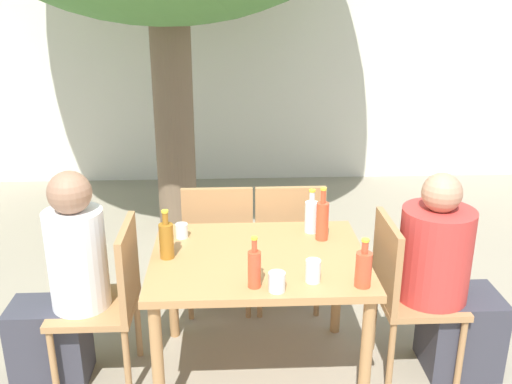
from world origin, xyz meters
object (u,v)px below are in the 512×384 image
at_px(patio_chair_1, 404,287).
at_px(soda_bottle_4, 322,220).
at_px(soda_bottle_1, 364,268).
at_px(drinking_glass_2, 277,282).
at_px(patio_chair_2, 218,239).
at_px(water_bottle_3, 311,216).
at_px(patio_chair_3, 288,238).
at_px(person_seated_0, 64,292).
at_px(soda_bottle_2, 254,268).
at_px(dining_table_front, 259,271).
at_px(drinking_glass_1, 182,231).
at_px(amber_bottle_0, 166,240).
at_px(drinking_glass_0, 313,271).
at_px(patio_chair_0, 109,294).
at_px(person_seated_1, 447,285).

height_order(patio_chair_1, soda_bottle_4, soda_bottle_4).
bearing_deg(patio_chair_1, soda_bottle_1, 136.93).
relative_size(patio_chair_1, drinking_glass_2, 9.74).
relative_size(patio_chair_2, water_bottle_3, 3.54).
bearing_deg(patio_chair_3, person_seated_0, 28.26).
distance_m(soda_bottle_2, water_bottle_3, 0.72).
relative_size(dining_table_front, drinking_glass_1, 13.82).
distance_m(amber_bottle_0, drinking_glass_1, 0.27).
xyz_separation_m(patio_chair_1, drinking_glass_1, (-1.23, 0.25, 0.25)).
relative_size(amber_bottle_0, soda_bottle_1, 1.09).
bearing_deg(amber_bottle_0, soda_bottle_4, 12.91).
relative_size(dining_table_front, drinking_glass_0, 10.11).
bearing_deg(patio_chair_2, amber_bottle_0, 69.71).
bearing_deg(drinking_glass_1, person_seated_0, -157.73).
height_order(amber_bottle_0, drinking_glass_1, amber_bottle_0).
height_order(dining_table_front, patio_chair_3, patio_chair_3).
bearing_deg(drinking_glass_1, patio_chair_0, -146.29).
height_order(patio_chair_0, person_seated_0, person_seated_0).
relative_size(soda_bottle_1, water_bottle_3, 0.94).
bearing_deg(drinking_glass_0, patio_chair_2, 115.91).
relative_size(dining_table_front, soda_bottle_4, 3.72).
height_order(dining_table_front, person_seated_1, person_seated_1).
bearing_deg(patio_chair_0, soda_bottle_2, 66.54).
bearing_deg(soda_bottle_1, water_bottle_3, 103.57).
bearing_deg(amber_bottle_0, patio_chair_1, 0.10).
height_order(dining_table_front, patio_chair_2, patio_chair_2).
distance_m(soda_bottle_1, water_bottle_3, 0.67).
xyz_separation_m(water_bottle_3, drinking_glass_0, (-0.07, -0.59, -0.04)).
height_order(patio_chair_1, person_seated_1, person_seated_1).
bearing_deg(water_bottle_3, soda_bottle_1, -76.43).
xyz_separation_m(person_seated_1, drinking_glass_0, (-0.79, -0.29, 0.26)).
distance_m(patio_chair_0, person_seated_0, 0.24).
relative_size(dining_table_front, patio_chair_2, 1.24).
xyz_separation_m(person_seated_1, drinking_glass_2, (-0.97, -0.38, 0.25)).
relative_size(patio_chair_3, water_bottle_3, 3.54).
bearing_deg(water_bottle_3, person_seated_0, -167.62).
xyz_separation_m(patio_chair_3, amber_bottle_0, (-0.71, -0.68, 0.32)).
height_order(person_seated_1, amber_bottle_0, person_seated_1).
distance_m(patio_chair_1, soda_bottle_4, 0.58).
bearing_deg(soda_bottle_1, soda_bottle_4, 101.61).
bearing_deg(patio_chair_1, person_seated_0, 90.00).
distance_m(amber_bottle_0, drinking_glass_0, 0.78).
relative_size(patio_chair_2, drinking_glass_2, 9.74).
bearing_deg(patio_chair_1, drinking_glass_2, 117.02).
bearing_deg(amber_bottle_0, patio_chair_0, 179.61).
xyz_separation_m(patio_chair_0, drinking_glass_0, (1.05, -0.29, 0.27)).
xyz_separation_m(amber_bottle_0, soda_bottle_4, (0.85, 0.19, 0.02)).
bearing_deg(soda_bottle_4, soda_bottle_1, -78.39).
height_order(drinking_glass_1, drinking_glass_2, drinking_glass_2).
xyz_separation_m(amber_bottle_0, water_bottle_3, (0.80, 0.30, -0.00)).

